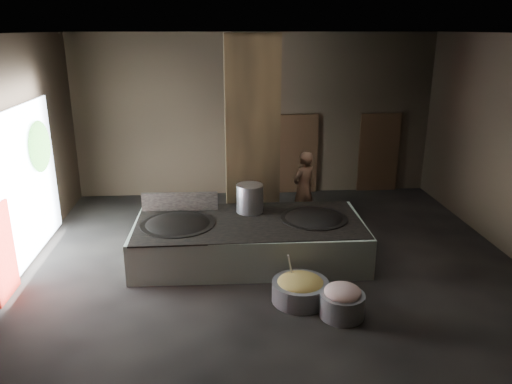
{
  "coord_description": "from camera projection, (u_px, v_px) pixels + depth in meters",
  "views": [
    {
      "loc": [
        -1.09,
        -9.38,
        4.59
      ],
      "look_at": [
        -0.28,
        0.73,
        1.25
      ],
      "focal_mm": 35.0,
      "sensor_mm": 36.0,
      "label": 1
    }
  ],
  "objects": [
    {
      "name": "wok_left",
      "position": [
        178.0,
        228.0,
        10.08
      ],
      "size": [
        1.48,
        1.48,
        0.41
      ],
      "primitive_type": "ellipsoid",
      "color": "black",
      "rests_on": "hearth_platform"
    },
    {
      "name": "tree_silhouette",
      "position": [
        40.0,
        146.0,
        10.58
      ],
      "size": [
        0.28,
        1.1,
        1.1
      ],
      "primitive_type": "ellipsoid",
      "color": "#194714",
      "rests_on": "left_opening"
    },
    {
      "name": "veg_basin",
      "position": [
        300.0,
        291.0,
        8.77
      ],
      "size": [
        1.02,
        1.02,
        0.37
      ],
      "primitive_type": "cylinder",
      "rotation": [
        0.0,
        0.0,
        -0.01
      ],
      "color": "gray",
      "rests_on": "ground"
    },
    {
      "name": "wok_right",
      "position": [
        314.0,
        222.0,
        10.39
      ],
      "size": [
        1.37,
        1.37,
        0.39
      ],
      "primitive_type": "ellipsoid",
      "color": "black",
      "rests_on": "hearth_platform"
    },
    {
      "name": "ladle",
      "position": [
        291.0,
        269.0,
        8.79
      ],
      "size": [
        0.2,
        0.37,
        0.71
      ],
      "primitive_type": "cylinder",
      "rotation": [
        0.49,
        0.0,
        -0.45
      ],
      "color": "#AFB3B8",
      "rests_on": "veg_basin"
    },
    {
      "name": "wok_right_rim",
      "position": [
        314.0,
        219.0,
        10.37
      ],
      "size": [
        1.4,
        1.4,
        0.05
      ],
      "primitive_type": "cylinder",
      "color": "black",
      "rests_on": "hearth_platform"
    },
    {
      "name": "splash_guard",
      "position": [
        180.0,
        202.0,
        10.75
      ],
      "size": [
        1.63,
        0.1,
        0.41
      ],
      "primitive_type": "cube",
      "rotation": [
        0.0,
        0.0,
        -0.02
      ],
      "color": "black",
      "rests_on": "hearth_platform"
    },
    {
      "name": "doorway_near",
      "position": [
        297.0,
        155.0,
        14.36
      ],
      "size": [
        1.18,
        0.08,
        2.38
      ],
      "primitive_type": "cube",
      "color": "black",
      "rests_on": "ground"
    },
    {
      "name": "doorway_far",
      "position": [
        378.0,
        154.0,
        14.54
      ],
      "size": [
        1.18,
        0.08,
        2.38
      ],
      "primitive_type": "cube",
      "color": "black",
      "rests_on": "ground"
    },
    {
      "name": "pillar",
      "position": [
        251.0,
        135.0,
        11.47
      ],
      "size": [
        1.2,
        1.2,
        4.5
      ],
      "primitive_type": "cube",
      "color": "black",
      "rests_on": "ground"
    },
    {
      "name": "doorway_near_glow",
      "position": [
        293.0,
        156.0,
        14.52
      ],
      "size": [
        0.75,
        0.04,
        1.78
      ],
      "primitive_type": "cube",
      "color": "#8C6647",
      "rests_on": "ground"
    },
    {
      "name": "floor",
      "position": [
        272.0,
        261.0,
        10.42
      ],
      "size": [
        10.0,
        9.0,
        0.1
      ],
      "primitive_type": "cube",
      "color": "black",
      "rests_on": "ground"
    },
    {
      "name": "left_wall",
      "position": [
        5.0,
        160.0,
        9.32
      ],
      "size": [
        0.1,
        9.0,
        4.5
      ],
      "primitive_type": "cube",
      "color": "black",
      "rests_on": "ground"
    },
    {
      "name": "front_wall",
      "position": [
        321.0,
        255.0,
        5.39
      ],
      "size": [
        10.0,
        0.1,
        4.5
      ],
      "primitive_type": "cube",
      "color": "black",
      "rests_on": "ground"
    },
    {
      "name": "platform_cap",
      "position": [
        249.0,
        222.0,
        10.22
      ],
      "size": [
        4.58,
        2.2,
        0.03
      ],
      "primitive_type": "cube",
      "color": "black",
      "rests_on": "hearth_platform"
    },
    {
      "name": "meat_fill",
      "position": [
        343.0,
        292.0,
        8.22
      ],
      "size": [
        0.62,
        0.62,
        0.24
      ],
      "primitive_type": "ellipsoid",
      "color": "#A46962",
      "rests_on": "meat_basin"
    },
    {
      "name": "wok_left_rim",
      "position": [
        178.0,
        224.0,
        10.06
      ],
      "size": [
        1.51,
        1.51,
        0.05
      ],
      "primitive_type": "cylinder",
      "color": "black",
      "rests_on": "hearth_platform"
    },
    {
      "name": "left_opening",
      "position": [
        20.0,
        189.0,
        9.72
      ],
      "size": [
        0.04,
        4.2,
        3.1
      ],
      "primitive_type": "cube",
      "color": "white",
      "rests_on": "ground"
    },
    {
      "name": "hearth_platform",
      "position": [
        249.0,
        240.0,
        10.35
      ],
      "size": [
        4.74,
        2.36,
        0.81
      ],
      "primitive_type": "cube",
      "rotation": [
        0.0,
        0.0,
        -0.02
      ],
      "color": "silver",
      "rests_on": "ground"
    },
    {
      "name": "stock_pot",
      "position": [
        250.0,
        198.0,
        10.65
      ],
      "size": [
        0.57,
        0.57,
        0.61
      ],
      "primitive_type": "cylinder",
      "color": "#AFB3B8",
      "rests_on": "hearth_platform"
    },
    {
      "name": "cook",
      "position": [
        304.0,
        188.0,
        12.02
      ],
      "size": [
        0.79,
        0.74,
        1.82
      ],
      "primitive_type": "imported",
      "rotation": [
        0.0,
        0.0,
        3.79
      ],
      "color": "brown",
      "rests_on": "ground"
    },
    {
      "name": "pavilion_sliver",
      "position": [
        3.0,
        253.0,
        8.73
      ],
      "size": [
        0.05,
        0.9,
        1.7
      ],
      "primitive_type": "cube",
      "color": "maroon",
      "rests_on": "ground"
    },
    {
      "name": "meat_basin",
      "position": [
        342.0,
        305.0,
        8.3
      ],
      "size": [
        0.99,
        0.99,
        0.41
      ],
      "primitive_type": "cylinder",
      "rotation": [
        0.0,
        0.0,
        0.42
      ],
      "color": "gray",
      "rests_on": "ground"
    },
    {
      "name": "doorway_far_glow",
      "position": [
        376.0,
        155.0,
        14.65
      ],
      "size": [
        0.81,
        0.04,
        1.92
      ],
      "primitive_type": "cube",
      "color": "#8C6647",
      "rests_on": "ground"
    },
    {
      "name": "veg_fill",
      "position": [
        300.0,
        283.0,
        8.72
      ],
      "size": [
        0.82,
        0.82,
        0.25
      ],
      "primitive_type": "ellipsoid",
      "color": "olive",
      "rests_on": "veg_basin"
    },
    {
      "name": "ceiling",
      "position": [
        275.0,
        30.0,
        8.98
      ],
      "size": [
        10.0,
        9.0,
        0.1
      ],
      "primitive_type": "cube",
      "color": "black",
      "rests_on": "back_wall"
    },
    {
      "name": "back_wall",
      "position": [
        255.0,
        116.0,
        14.01
      ],
      "size": [
        10.0,
        0.1,
        4.5
      ],
      "primitive_type": "cube",
      "color": "black",
      "rests_on": "ground"
    }
  ]
}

